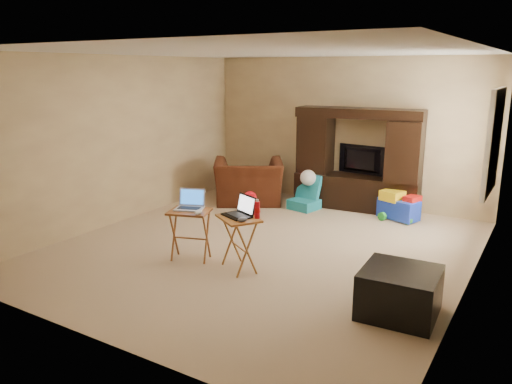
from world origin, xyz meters
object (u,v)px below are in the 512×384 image
Objects in this scene: television at (360,160)px; mouse_left at (198,212)px; ottoman at (400,292)px; plush_toy at (250,204)px; mouse_right at (243,219)px; laptop_right at (237,206)px; tray_table_left at (190,235)px; push_toy at (399,205)px; recliner at (249,182)px; tray_table_right at (239,244)px; entertainment_center at (358,159)px; water_bottle at (257,210)px; laptop_left at (189,200)px; child_rocker at (304,192)px.

television is 3.56m from mouse_left.
mouse_left is at bearing 179.64° from ottoman.
plush_toy is 2.30m from mouse_right.
tray_table_left is at bearing -150.75° from laptop_right.
push_toy is at bearing 93.40° from laptop_right.
ottoman is 2.10× the size of laptop_right.
recliner is 3.02m from tray_table_right.
entertainment_center is at bearing 108.75° from laptop_right.
tray_table_right is 3.25× the size of water_bottle.
laptop_right reaches higher than mouse_left.
plush_toy is 2.23× the size of water_bottle.
entertainment_center reaches higher than laptop_left.
laptop_right is 0.25m from water_bottle.
push_toy is 0.99× the size of tray_table_left.
laptop_left is 0.68m from laptop_right.
tray_table_right is 0.39m from mouse_right.
child_rocker reaches higher than ottoman.
entertainment_center is 1.97m from plush_toy.
entertainment_center is 2.93× the size of ottoman.
mouse_left is at bearing -134.40° from tray_table_right.
tray_table_left is 0.79m from laptop_right.
tray_table_left is at bearing -110.37° from entertainment_center.
tray_table_right is (0.69, 0.04, 0.00)m from tray_table_left.
mouse_right is at bearing 179.72° from ottoman.
ottoman is 5.41× the size of mouse_right.
mouse_left is (1.01, -2.73, 0.28)m from recliner.
plush_toy is (-1.23, -1.41, -0.62)m from entertainment_center.
entertainment_center is at bearing 55.90° from tray_table_left.
child_rocker is at bearing 64.89° from laptop_left.
laptop_right is 0.24m from mouse_right.
water_bottle reaches higher than mouse_right.
laptop_left is at bearing -153.53° from laptop_right.
recliner is at bearing 123.52° from plush_toy.
mouse_right is (0.85, -0.11, -0.08)m from laptop_left.
ottoman is at bearing -20.34° from tray_table_left.
mouse_right is at bearing -0.60° from mouse_left.
entertainment_center is 1.05m from push_toy.
laptop_left reaches higher than push_toy.
recliner is 3.54× the size of laptop_left.
entertainment_center is 1.04m from child_rocker.
tray_table_right reaches higher than ottoman.
television is 1.48× the size of child_rocker.
television is at bearing 53.95° from laptop_left.
recliner is 1.85× the size of tray_table_left.
tray_table_right reaches higher than child_rocker.
recliner is 1.82× the size of tray_table_right.
television is 1.34× the size of tray_table_right.
laptop_right reaches higher than laptop_left.
ottoman is at bearing 122.39° from television.
entertainment_center reaches higher than tray_table_right.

